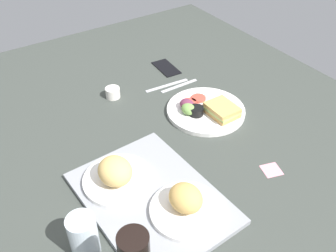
{
  "coord_description": "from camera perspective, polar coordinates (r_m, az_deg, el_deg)",
  "views": [
    {
      "loc": [
        -79.81,
        57.2,
        82.9
      ],
      "look_at": [
        2.0,
        3.0,
        4.0
      ],
      "focal_mm": 40.12,
      "sensor_mm": 36.0,
      "label": 1
    }
  ],
  "objects": [
    {
      "name": "sticky_note",
      "position": [
        1.2,
        15.46,
        -6.45
      ],
      "size": [
        6.98,
        6.98,
        0.12
      ],
      "primitive_type": "cube",
      "rotation": [
        0.0,
        0.0,
        -0.29
      ],
      "color": "pink",
      "rests_on": "ground_plane"
    },
    {
      "name": "drinking_glass",
      "position": [
        0.96,
        -12.71,
        -15.97
      ],
      "size": [
        7.13,
        7.13,
        12.16
      ],
      "primitive_type": "cylinder",
      "color": "silver",
      "rests_on": "ground_plane"
    },
    {
      "name": "espresso_cup",
      "position": [
        1.47,
        -8.39,
        5.04
      ],
      "size": [
        5.6,
        5.6,
        4.0
      ],
      "primitive_type": "cylinder",
      "color": "silver",
      "rests_on": "ground_plane"
    },
    {
      "name": "serving_tray",
      "position": [
        1.08,
        -2.54,
        -10.86
      ],
      "size": [
        46.58,
        35.19,
        1.6
      ],
      "primitive_type": "cube",
      "rotation": [
        0.0,
        0.0,
        0.05
      ],
      "color": "gray",
      "rests_on": "ground_plane"
    },
    {
      "name": "fork",
      "position": [
        1.53,
        1.72,
        6.16
      ],
      "size": [
        1.44,
        17.0,
        0.5
      ],
      "primitive_type": "cube",
      "rotation": [
        0.0,
        0.0,
        1.57
      ],
      "color": "#B7B7BC",
      "rests_on": "ground_plane"
    },
    {
      "name": "cell_phone",
      "position": [
        1.65,
        -0.27,
        8.89
      ],
      "size": [
        14.84,
        8.12,
        0.8
      ],
      "primitive_type": "cube",
      "rotation": [
        0.0,
        0.0,
        -0.06
      ],
      "color": "black",
      "rests_on": "ground_plane"
    },
    {
      "name": "bread_plate_near",
      "position": [
        1.02,
        2.78,
        -11.76
      ],
      "size": [
        19.98,
        19.98,
        8.17
      ],
      "color": "white",
      "rests_on": "serving_tray"
    },
    {
      "name": "bread_plate_far",
      "position": [
        1.09,
        -7.8,
        -7.35
      ],
      "size": [
        20.77,
        20.77,
        8.88
      ],
      "color": "white",
      "rests_on": "serving_tray"
    },
    {
      "name": "plate_with_salad",
      "position": [
        1.38,
        5.82,
        2.47
      ],
      "size": [
        28.78,
        28.78,
        5.4
      ],
      "color": "white",
      "rests_on": "ground_plane"
    },
    {
      "name": "ground_plane",
      "position": [
        1.29,
        1.6,
        -1.9
      ],
      "size": [
        190.0,
        150.0,
        3.0
      ],
      "primitive_type": "cube",
      "color": "#383D38"
    },
    {
      "name": "knife",
      "position": [
        1.53,
        -0.16,
        6.22
      ],
      "size": [
        2.93,
        19.05,
        0.5
      ],
      "primitive_type": "cube",
      "rotation": [
        0.0,
        0.0,
        1.49
      ],
      "color": "#B7B7BC",
      "rests_on": "ground_plane"
    }
  ]
}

